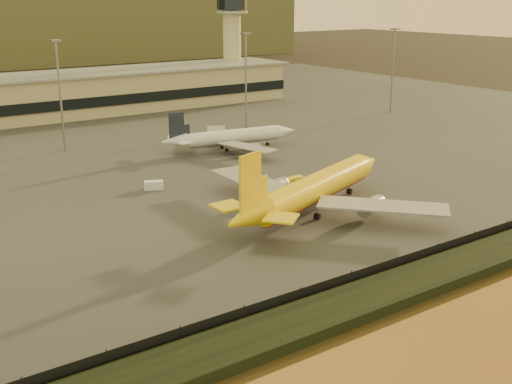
{
  "coord_description": "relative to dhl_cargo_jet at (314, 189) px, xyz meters",
  "views": [
    {
      "loc": [
        -57.37,
        -65.75,
        35.16
      ],
      "look_at": [
        -2.91,
        12.0,
        5.92
      ],
      "focal_mm": 45.0,
      "sensor_mm": 36.0,
      "label": 1
    }
  ],
  "objects": [
    {
      "name": "ground",
      "position": [
        -8.85,
        -11.94,
        -4.34
      ],
      "size": [
        900.0,
        900.0,
        0.0
      ],
      "primitive_type": "plane",
      "color": "black",
      "rests_on": "ground"
    },
    {
      "name": "embankment",
      "position": [
        -8.85,
        -28.94,
        -3.64
      ],
      "size": [
        320.0,
        7.0,
        1.4
      ],
      "primitive_type": "cube",
      "color": "black",
      "rests_on": "ground"
    },
    {
      "name": "tarmac",
      "position": [
        -8.85,
        83.06,
        -4.24
      ],
      "size": [
        320.0,
        220.0,
        0.2
      ],
      "primitive_type": "cube",
      "color": "#2D2D2D",
      "rests_on": "ground"
    },
    {
      "name": "perimeter_fence",
      "position": [
        -8.85,
        -24.94,
        -3.04
      ],
      "size": [
        300.0,
        0.05,
        2.2
      ],
      "primitive_type": "cube",
      "color": "black",
      "rests_on": "tarmac"
    },
    {
      "name": "control_tower",
      "position": [
        61.15,
        119.06,
        17.32
      ],
      "size": [
        11.2,
        11.2,
        35.5
      ],
      "color": "tan",
      "rests_on": "tarmac"
    },
    {
      "name": "apron_light_masts",
      "position": [
        6.15,
        63.06,
        11.36
      ],
      "size": [
        152.2,
        12.2,
        25.4
      ],
      "color": "slate",
      "rests_on": "tarmac"
    },
    {
      "name": "dhl_cargo_jet",
      "position": [
        0.0,
        0.0,
        0.0
      ],
      "size": [
        45.05,
        42.78,
        13.88
      ],
      "rotation": [
        0.0,
        0.0,
        0.35
      ],
      "color": "#DEB30B",
      "rests_on": "tarmac"
    },
    {
      "name": "white_narrowbody_jet",
      "position": [
        13.82,
        46.76,
        -1.22
      ],
      "size": [
        34.03,
        32.86,
        9.79
      ],
      "rotation": [
        0.0,
        0.0,
        -0.16
      ],
      "color": "silver",
      "rests_on": "tarmac"
    },
    {
      "name": "gse_vehicle_yellow",
      "position": [
        7.06,
        14.29,
        -3.27
      ],
      "size": [
        3.98,
        1.96,
        1.75
      ],
      "primitive_type": "cube",
      "rotation": [
        0.0,
        0.0,
        0.05
      ],
      "color": "#DEB30B",
      "rests_on": "tarmac"
    },
    {
      "name": "gse_vehicle_white",
      "position": [
        -15.83,
        27.7,
        -3.35
      ],
      "size": [
        3.89,
        2.95,
        1.6
      ],
      "primitive_type": "cube",
      "rotation": [
        0.0,
        0.0,
        -0.44
      ],
      "color": "silver",
      "rests_on": "tarmac"
    }
  ]
}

